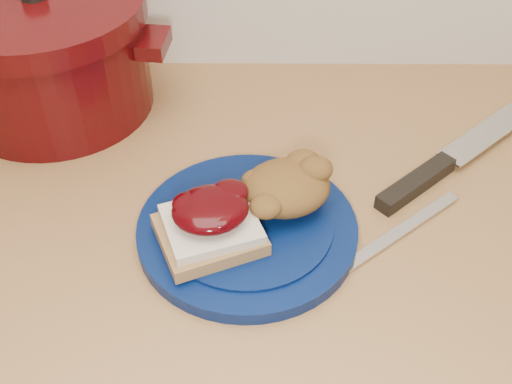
{
  "coord_description": "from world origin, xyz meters",
  "views": [
    {
      "loc": [
        -0.0,
        0.91,
        1.45
      ],
      "look_at": [
        -0.0,
        1.44,
        0.95
      ],
      "focal_mm": 45.0,
      "sensor_mm": 36.0,
      "label": 1
    }
  ],
  "objects_px": {
    "plate": "(247,230)",
    "butter_knife": "(402,230)",
    "chef_knife": "(439,167)",
    "dutch_oven": "(48,53)",
    "pepper_grinder": "(7,57)"
  },
  "relations": [
    {
      "from": "plate",
      "to": "chef_knife",
      "type": "distance_m",
      "value": 0.27
    },
    {
      "from": "pepper_grinder",
      "to": "chef_knife",
      "type": "bearing_deg",
      "value": -17.18
    },
    {
      "from": "dutch_oven",
      "to": "plate",
      "type": "bearing_deg",
      "value": -43.24
    },
    {
      "from": "plate",
      "to": "pepper_grinder",
      "type": "height_order",
      "value": "pepper_grinder"
    },
    {
      "from": "plate",
      "to": "butter_knife",
      "type": "height_order",
      "value": "plate"
    },
    {
      "from": "butter_knife",
      "to": "pepper_grinder",
      "type": "xyz_separation_m",
      "value": [
        -0.54,
        0.29,
        0.05
      ]
    },
    {
      "from": "chef_knife",
      "to": "dutch_oven",
      "type": "bearing_deg",
      "value": 122.39
    },
    {
      "from": "plate",
      "to": "dutch_oven",
      "type": "distance_m",
      "value": 0.39
    },
    {
      "from": "butter_knife",
      "to": "pepper_grinder",
      "type": "distance_m",
      "value": 0.61
    },
    {
      "from": "plate",
      "to": "dutch_oven",
      "type": "relative_size",
      "value": 0.74
    },
    {
      "from": "plate",
      "to": "chef_knife",
      "type": "bearing_deg",
      "value": 24.64
    },
    {
      "from": "pepper_grinder",
      "to": "dutch_oven",
      "type": "bearing_deg",
      "value": -24.67
    },
    {
      "from": "plate",
      "to": "butter_knife",
      "type": "distance_m",
      "value": 0.18
    },
    {
      "from": "butter_knife",
      "to": "dutch_oven",
      "type": "xyz_separation_m",
      "value": [
        -0.46,
        0.26,
        0.08
      ]
    },
    {
      "from": "chef_knife",
      "to": "dutch_oven",
      "type": "xyz_separation_m",
      "value": [
        -0.52,
        0.15,
        0.07
      ]
    }
  ]
}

